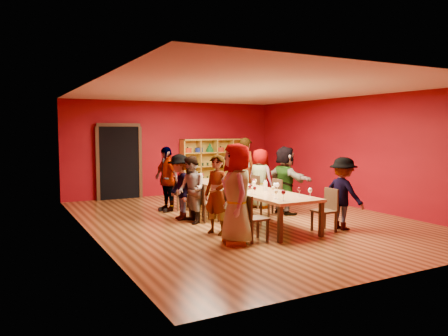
{
  "coord_description": "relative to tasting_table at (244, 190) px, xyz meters",
  "views": [
    {
      "loc": [
        -5.14,
        -8.74,
        2.1
      ],
      "look_at": [
        -0.07,
        0.86,
        1.15
      ],
      "focal_mm": 35.0,
      "sensor_mm": 36.0,
      "label": 1
    }
  ],
  "objects": [
    {
      "name": "wine_glass_22",
      "position": [
        -0.32,
        -0.79,
        0.18
      ],
      "size": [
        0.07,
        0.07,
        0.18
      ],
      "color": "white",
      "rests_on": "tasting_table"
    },
    {
      "name": "chair_person_left_3",
      "position": [
        -0.91,
        0.69,
        -0.2
      ],
      "size": [
        0.42,
        0.42,
        0.89
      ],
      "color": "#311E10",
      "rests_on": "ground"
    },
    {
      "name": "wine_glass_1",
      "position": [
        0.34,
        1.88,
        0.2
      ],
      "size": [
        0.09,
        0.09,
        0.21
      ],
      "color": "white",
      "rests_on": "tasting_table"
    },
    {
      "name": "doorway",
      "position": [
        -1.8,
        4.43,
        0.42
      ],
      "size": [
        1.4,
        0.17,
        2.3
      ],
      "color": "black",
      "rests_on": "ground"
    },
    {
      "name": "carafe_b",
      "position": [
        0.17,
        -0.65,
        0.16
      ],
      "size": [
        0.1,
        0.1,
        0.23
      ],
      "color": "white",
      "rests_on": "tasting_table"
    },
    {
      "name": "wine_glass_23",
      "position": [
        -0.03,
        -1.26,
        0.18
      ],
      "size": [
        0.07,
        0.07,
        0.18
      ],
      "color": "white",
      "rests_on": "tasting_table"
    },
    {
      "name": "wine_glass_15",
      "position": [
        0.27,
        -0.97,
        0.2
      ],
      "size": [
        0.08,
        0.08,
        0.21
      ],
      "color": "white",
      "rests_on": "tasting_table"
    },
    {
      "name": "wine_glass_17",
      "position": [
        0.34,
        0.04,
        0.18
      ],
      "size": [
        0.07,
        0.07,
        0.18
      ],
      "color": "white",
      "rests_on": "tasting_table"
    },
    {
      "name": "carafe_a",
      "position": [
        -0.12,
        0.45,
        0.18
      ],
      "size": [
        0.13,
        0.13,
        0.28
      ],
      "color": "white",
      "rests_on": "tasting_table"
    },
    {
      "name": "wine_glass_19",
      "position": [
        0.31,
        1.63,
        0.21
      ],
      "size": [
        0.09,
        0.09,
        0.22
      ],
      "color": "white",
      "rests_on": "tasting_table"
    },
    {
      "name": "chair_person_right_3",
      "position": [
        0.91,
        1.13,
        -0.2
      ],
      "size": [
        0.42,
        0.42,
        0.89
      ],
      "color": "#311E10",
      "rests_on": "ground"
    },
    {
      "name": "chair_person_left_4",
      "position": [
        -0.91,
        1.83,
        -0.2
      ],
      "size": [
        0.42,
        0.42,
        0.89
      ],
      "color": "#311E10",
      "rests_on": "ground"
    },
    {
      "name": "chair_person_left_1",
      "position": [
        -0.91,
        -0.99,
        -0.2
      ],
      "size": [
        0.42,
        0.42,
        0.89
      ],
      "color": "#311E10",
      "rests_on": "ground"
    },
    {
      "name": "room_shell",
      "position": [
        0.0,
        0.0,
        0.8
      ],
      "size": [
        7.1,
        9.1,
        3.04
      ],
      "color": "#583217",
      "rests_on": "ground"
    },
    {
      "name": "wine_glass_0",
      "position": [
        0.37,
        -1.96,
        0.2
      ],
      "size": [
        0.08,
        0.08,
        0.2
      ],
      "color": "white",
      "rests_on": "tasting_table"
    },
    {
      "name": "person_left_3",
      "position": [
        -1.34,
        0.69,
        0.07
      ],
      "size": [
        0.49,
        1.02,
        1.54
      ],
      "primitive_type": "imported",
      "rotation": [
        0.0,
        0.0,
        -1.65
      ],
      "color": "#5078A6",
      "rests_on": "ground"
    },
    {
      "name": "person_left_1",
      "position": [
        -1.21,
        -0.99,
        0.1
      ],
      "size": [
        0.63,
        0.71,
        1.6
      ],
      "primitive_type": "imported",
      "rotation": [
        0.0,
        0.0,
        -1.15
      ],
      "color": "#48494D",
      "rests_on": "ground"
    },
    {
      "name": "wine_glass_5",
      "position": [
        0.27,
        0.98,
        0.19
      ],
      "size": [
        0.08,
        0.08,
        0.2
      ],
      "color": "white",
      "rests_on": "tasting_table"
    },
    {
      "name": "wine_glass_3",
      "position": [
        -0.27,
        -1.71,
        0.18
      ],
      "size": [
        0.07,
        0.07,
        0.18
      ],
      "color": "white",
      "rests_on": "tasting_table"
    },
    {
      "name": "person_right_3",
      "position": [
        1.17,
        1.13,
        0.1
      ],
      "size": [
        0.65,
        0.87,
        1.59
      ],
      "primitive_type": "imported",
      "rotation": [
        0.0,
        0.0,
        1.89
      ],
      "color": "silver",
      "rests_on": "ground"
    },
    {
      "name": "wine_glass_6",
      "position": [
        0.18,
        0.4,
        0.2
      ],
      "size": [
        0.08,
        0.08,
        0.2
      ],
      "color": "white",
      "rests_on": "tasting_table"
    },
    {
      "name": "spittoon_bowl",
      "position": [
        -0.03,
        -0.19,
        0.11
      ],
      "size": [
        0.26,
        0.26,
        0.14
      ],
      "primitive_type": "ellipsoid",
      "color": "silver",
      "rests_on": "tasting_table"
    },
    {
      "name": "person_right_2",
      "position": [
        1.26,
        0.1,
        0.15
      ],
      "size": [
        0.46,
        1.58,
        1.7
      ],
      "primitive_type": "imported",
      "rotation": [
        0.0,
        0.0,
        1.57
      ],
      "color": "#131835",
      "rests_on": "ground"
    },
    {
      "name": "chair_person_right_0",
      "position": [
        0.91,
        -1.85,
        -0.2
      ],
      "size": [
        0.42,
        0.42,
        0.89
      ],
      "color": "#311E10",
      "rests_on": "ground"
    },
    {
      "name": "wine_glass_7",
      "position": [
        0.35,
        -0.76,
        0.18
      ],
      "size": [
        0.07,
        0.07,
        0.18
      ],
      "color": "white",
      "rests_on": "tasting_table"
    },
    {
      "name": "wine_glass_14",
      "position": [
        -0.37,
        -1.07,
        0.18
      ],
      "size": [
        0.07,
        0.07,
        0.18
      ],
      "color": "white",
      "rests_on": "tasting_table"
    },
    {
      "name": "person_left_0",
      "position": [
        -1.22,
        -1.83,
        0.23
      ],
      "size": [
        0.72,
        1.01,
        1.86
      ],
      "primitive_type": "imported",
      "rotation": [
        0.0,
        0.0,
        -1.84
      ],
      "color": "#4C4C51",
      "rests_on": "ground"
    },
    {
      "name": "tasting_table",
      "position": [
        0.0,
        0.0,
        0.0
      ],
      "size": [
        1.1,
        4.5,
        0.75
      ],
      "color": "#B7844C",
      "rests_on": "ground"
    },
    {
      "name": "chair_person_right_4",
      "position": [
        0.91,
        2.0,
        -0.2
      ],
      "size": [
        0.42,
        0.42,
        0.89
      ],
      "color": "#311E10",
      "rests_on": "ground"
    },
    {
      "name": "chair_person_left_2",
      "position": [
        -0.91,
        0.18,
        -0.2
      ],
      "size": [
        0.42,
        0.42,
        0.89
      ],
      "color": "#311E10",
      "rests_on": "ground"
    },
    {
      "name": "wine_glass_13",
      "position": [
        0.01,
        -0.44,
        0.2
      ],
      "size": [
        0.08,
        0.08,
        0.21
      ],
      "color": "white",
      "rests_on": "tasting_table"
    },
    {
      "name": "person_right_0",
      "position": [
        1.34,
        -1.85,
        0.07
      ],
      "size": [
        0.55,
        1.04,
        1.53
      ],
      "primitive_type": "imported",
      "rotation": [
        0.0,
        0.0,
        1.72
      ],
      "color": "#4F4E54",
      "rests_on": "ground"
    },
    {
      "name": "person_left_2",
      "position": [
        -1.27,
        0.18,
        0.06
      ],
      "size": [
        0.44,
        0.76,
        1.53
      ],
      "primitive_type": "imported",
      "rotation": [
        0.0,
        0.0,
        -1.62
      ],
      "color": "#454549",
      "rests_on": "ground"
    },
    {
      "name": "person_right_4",
      "position": [
        1.25,
        2.0,
        0.24
      ],
      "size": [
        0.61,
        0.76,
        1.88
      ],
      "primitive_type": "imported",
      "rotation": [
        0.0,
        0.0,
        1.75
      ],
      "color": "pink",
      "rests_on": "ground"
    },
    {
      "name": "wine_glass_10",
      "position": [
        -0.31,
        0.85,
        0.2
      ],
      "size": [
        0.08,
        0.08,
        0.2
      ],
      "color": "white",
      "rests_on": "tasting_table"
    },
    {
      "name": "wine_glass_8",
      "position": [
        -0.28,
        -1.97,
        0.2
      ],
      "size": [
        0.08,
        0.08,
        0.21
      ],
      "color": "white",
      "rests_on": "tasting_table"
    },
    {
      "name": "wine_glass_18",
      "position": [
        -0.36,
        0.17,
        0.18
      ],
      "size": [
        0.07,
        0.07,
        0.18
      ],
      "color": "white",
      "rests_on": "tasting_table"
    },
    {
      "name": "wine_bottle",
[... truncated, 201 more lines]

